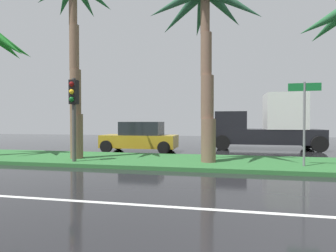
# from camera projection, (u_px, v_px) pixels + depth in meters

# --- Properties ---
(ground_plane) EXTENTS (90.00, 42.00, 0.10)m
(ground_plane) POSITION_uv_depth(u_px,v_px,m) (261.00, 163.00, 12.04)
(ground_plane) COLOR black
(near_lane_divider_stripe) EXTENTS (81.00, 0.14, 0.01)m
(near_lane_divider_stripe) POSITION_uv_depth(u_px,v_px,m) (306.00, 216.00, 5.19)
(near_lane_divider_stripe) COLOR white
(near_lane_divider_stripe) RESTS_ON ground_plane
(median_strip) EXTENTS (85.50, 4.00, 0.15)m
(median_strip) POSITION_uv_depth(u_px,v_px,m) (264.00, 164.00, 11.06)
(median_strip) COLOR #2D6B33
(median_strip) RESTS_ON ground_plane
(palm_tree_mid_left) EXTENTS (3.87, 3.82, 8.19)m
(palm_tree_mid_left) POSITION_uv_depth(u_px,v_px,m) (73.00, 8.00, 12.03)
(palm_tree_mid_left) COLOR brown
(palm_tree_mid_left) RESTS_ON median_strip
(palm_tree_centre_left) EXTENTS (4.61, 4.90, 7.37)m
(palm_tree_centre_left) POSITION_uv_depth(u_px,v_px,m) (206.00, 19.00, 11.16)
(palm_tree_centre_left) COLOR brown
(palm_tree_centre_left) RESTS_ON median_strip
(traffic_signal_median_left) EXTENTS (0.28, 0.43, 3.31)m
(traffic_signal_median_left) POSITION_uv_depth(u_px,v_px,m) (74.00, 104.00, 11.13)
(traffic_signal_median_left) COLOR #4C4C47
(traffic_signal_median_left) RESTS_ON median_strip
(street_name_sign) EXTENTS (1.10, 0.08, 3.00)m
(street_name_sign) POSITION_uv_depth(u_px,v_px,m) (304.00, 112.00, 9.98)
(street_name_sign) COLOR slate
(street_name_sign) RESTS_ON median_strip
(car_in_traffic_leading) EXTENTS (4.30, 2.02, 1.72)m
(car_in_traffic_leading) POSITION_uv_depth(u_px,v_px,m) (140.00, 137.00, 16.18)
(car_in_traffic_leading) COLOR #B28C1E
(car_in_traffic_leading) RESTS_ON ground_plane
(box_truck_lead) EXTENTS (6.40, 2.64, 3.46)m
(box_truck_lead) POSITION_uv_depth(u_px,v_px,m) (268.00, 125.00, 17.52)
(box_truck_lead) COLOR black
(box_truck_lead) RESTS_ON ground_plane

